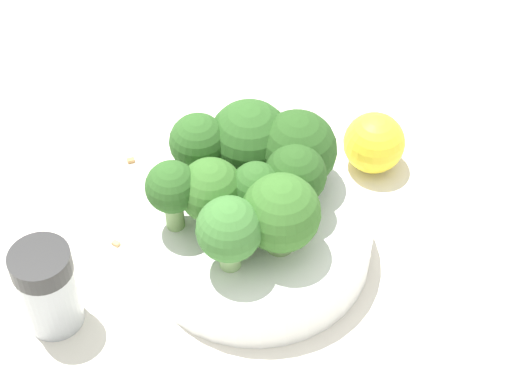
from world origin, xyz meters
The scene contains 15 objects.
ground_plane centered at (0.00, 0.00, 0.00)m, with size 3.00×3.00×0.00m, color silver.
bowl centered at (0.00, 0.00, 0.02)m, with size 0.16×0.16×0.03m, color white.
broccoli_floret_0 centered at (0.00, 0.00, 0.06)m, with size 0.03×0.03×0.05m.
broccoli_floret_1 centered at (-0.05, -0.01, 0.07)m, with size 0.03×0.03×0.05m.
broccoli_floret_2 centered at (-0.04, 0.03, 0.07)m, with size 0.04×0.04×0.05m.
broccoli_floret_3 centered at (0.02, 0.01, 0.06)m, with size 0.04×0.04×0.05m.
broccoli_floret_4 centered at (0.02, -0.02, 0.06)m, with size 0.05×0.05×0.06m.
broccoli_floret_5 centered at (-0.01, 0.05, 0.06)m, with size 0.06×0.06×0.06m.
broccoli_floret_6 centered at (-0.01, -0.04, 0.07)m, with size 0.04×0.04×0.06m.
broccoli_floret_7 centered at (0.02, 0.04, 0.06)m, with size 0.05×0.05×0.06m.
broccoli_floret_8 centered at (-0.03, -0.01, 0.06)m, with size 0.04×0.04×0.05m.
pepper_shaker centered at (-0.12, -0.07, 0.03)m, with size 0.04×0.04×0.07m.
lemon_wedge centered at (0.07, 0.10, 0.02)m, with size 0.05×0.05×0.05m, color yellow.
almond_crumb_0 centered at (-0.11, 0.07, 0.00)m, with size 0.01×0.00×0.01m, color #AD7F4C.
almond_crumb_1 centered at (-0.10, -0.01, 0.00)m, with size 0.01×0.00×0.01m, color tan.
Camera 1 is at (0.06, -0.37, 0.46)m, focal length 60.00 mm.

